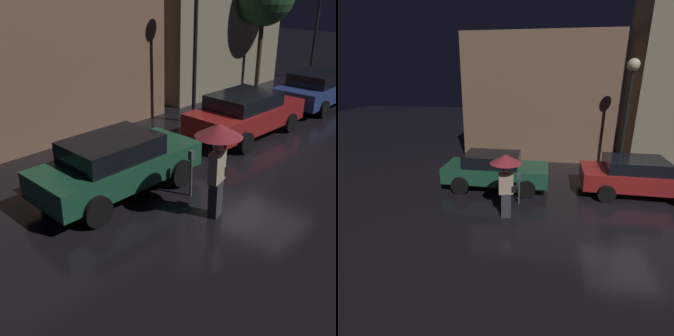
% 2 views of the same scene
% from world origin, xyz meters
% --- Properties ---
extents(ground_plane, '(60.00, 60.00, 0.00)m').
position_xyz_m(ground_plane, '(0.00, 0.00, 0.00)').
color(ground_plane, black).
extents(building_facade_left, '(7.87, 3.00, 6.47)m').
position_xyz_m(building_facade_left, '(-3.33, 6.50, 3.23)').
color(building_facade_left, '#8C664C').
rests_on(building_facade_left, ground).
extents(parked_car_green, '(4.20, 1.89, 1.45)m').
position_xyz_m(parked_car_green, '(-4.85, 1.28, 0.77)').
color(parked_car_green, '#1E5638').
rests_on(parked_car_green, ground).
extents(parked_car_red, '(4.30, 2.05, 1.43)m').
position_xyz_m(parked_car_red, '(0.69, 1.41, 0.76)').
color(parked_car_red, maroon).
rests_on(parked_car_red, ground).
extents(pedestrian_with_umbrella, '(0.99, 0.99, 2.14)m').
position_xyz_m(pedestrian_with_umbrella, '(-4.08, -1.09, 1.63)').
color(pedestrian_with_umbrella, '#383842').
rests_on(pedestrian_with_umbrella, ground).
extents(parking_meter, '(0.12, 0.10, 1.17)m').
position_xyz_m(parking_meter, '(-3.75, -0.10, 0.73)').
color(parking_meter, '#4C5154').
rests_on(parking_meter, ground).
extents(street_lamp_near, '(0.51, 0.51, 5.09)m').
position_xyz_m(street_lamp_near, '(0.56, 3.50, 3.79)').
color(street_lamp_near, black).
rests_on(street_lamp_near, ground).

